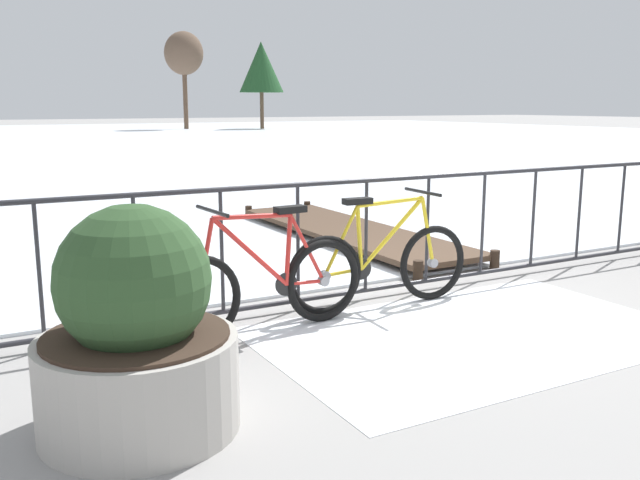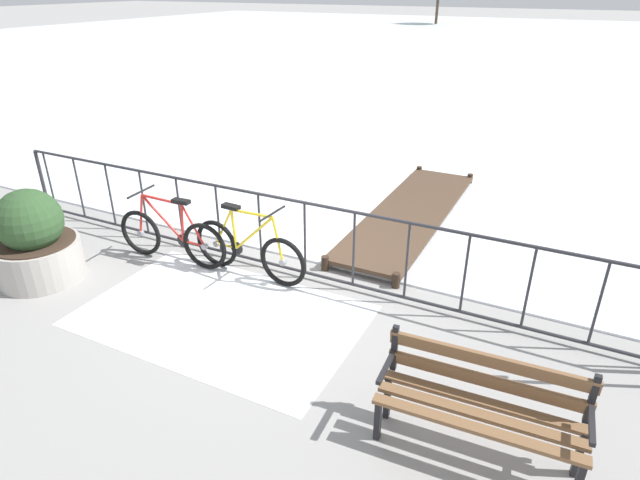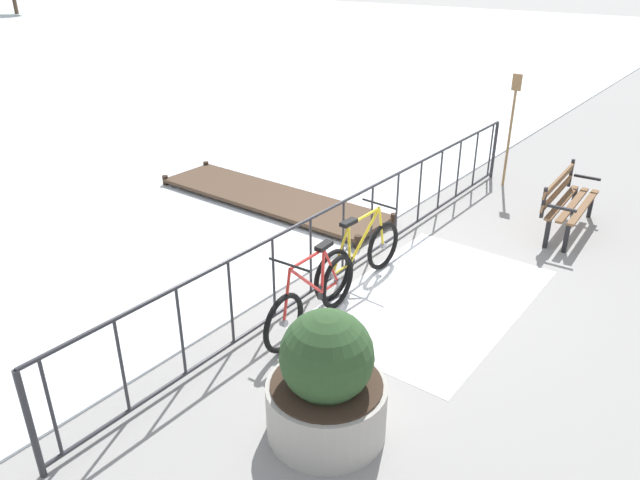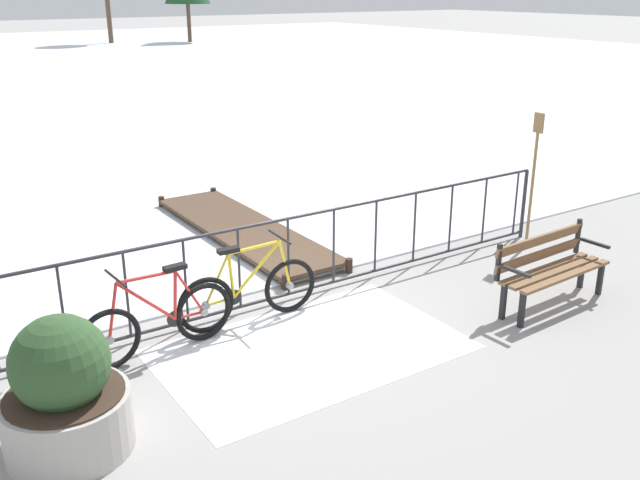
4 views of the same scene
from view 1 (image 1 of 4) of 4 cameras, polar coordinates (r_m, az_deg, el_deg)
The scene contains 10 objects.
ground_plane at distance 6.31m, azimuth 6.31°, elevation -4.46°, with size 160.00×160.00×0.00m, color gray.
frozen_pond at distance 33.58m, azimuth -23.05°, elevation 7.41°, with size 80.00×56.00×0.03m, color silver.
snow_patch at distance 5.34m, azimuth 12.67°, elevation -7.55°, with size 3.17×2.00×0.01m, color white.
railing_fence at distance 6.18m, azimuth 6.42°, elevation 0.54°, with size 9.06×0.06×1.07m.
bicycle_near_railing at distance 5.81m, azimuth 5.02°, elevation -2.04°, with size 1.71×0.52×0.97m.
bicycle_second at distance 5.15m, azimuth -4.61°, elevation -3.74°, with size 1.71×0.52×0.97m.
planter_with_shrub at distance 3.72m, azimuth -14.93°, elevation -7.62°, with size 1.05×1.05×1.20m.
wooden_dock at distance 8.75m, azimuth 2.47°, elevation 0.80°, with size 1.10×4.29×0.20m.
tree_west_mid at distance 48.70m, azimuth -4.88°, elevation 14.03°, with size 3.04×3.04×5.88m.
tree_centre at distance 48.95m, azimuth -11.19°, elevation 14.83°, with size 2.61×2.61×6.50m.
Camera 1 is at (-3.52, -4.95, 1.69)m, focal length 38.74 mm.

